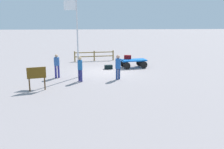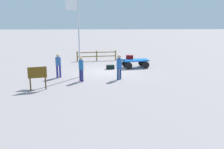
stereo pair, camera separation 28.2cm
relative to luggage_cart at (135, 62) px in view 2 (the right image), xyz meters
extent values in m
plane|color=gray|center=(2.27, 1.45, -0.49)|extent=(120.00, 120.00, 0.00)
cube|color=blue|center=(-0.02, 0.00, 0.15)|extent=(2.27, 1.37, 0.10)
cube|color=blue|center=(0.97, 0.20, 0.15)|extent=(0.26, 0.92, 0.10)
cylinder|color=black|center=(0.61, 0.64, -0.19)|extent=(0.60, 0.23, 0.58)
cylinder|color=black|center=(0.81, -0.35, -0.19)|extent=(0.60, 0.23, 0.58)
cylinder|color=black|center=(-0.85, 0.35, -0.19)|extent=(0.60, 0.23, 0.58)
cylinder|color=black|center=(-0.65, -0.65, -0.19)|extent=(0.60, 0.23, 0.58)
cube|color=maroon|center=(0.44, -0.31, 0.36)|extent=(0.63, 0.36, 0.33)
cube|color=black|center=(2.10, 0.46, -0.32)|extent=(0.68, 0.46, 0.33)
cylinder|color=navy|center=(1.50, 3.82, -0.10)|extent=(0.14, 0.14, 0.77)
cylinder|color=navy|center=(1.67, 3.93, -0.10)|extent=(0.14, 0.14, 0.77)
cylinder|color=#1F56A8|center=(1.58, 3.88, 0.62)|extent=(0.50, 0.50, 0.68)
sphere|color=tan|center=(1.58, 3.88, 1.09)|extent=(0.25, 0.25, 0.25)
cylinder|color=navy|center=(4.05, 4.40, -0.08)|extent=(0.14, 0.14, 0.80)
cylinder|color=navy|center=(4.20, 4.26, -0.08)|extent=(0.14, 0.14, 0.80)
cylinder|color=#1E5C9E|center=(4.13, 4.33, 0.64)|extent=(0.44, 0.44, 0.64)
sphere|color=tan|center=(4.13, 4.33, 1.07)|extent=(0.23, 0.23, 0.23)
cylinder|color=navy|center=(5.73, 3.18, -0.04)|extent=(0.14, 0.14, 0.89)
cylinder|color=navy|center=(5.93, 3.21, -0.04)|extent=(0.14, 0.14, 0.89)
cylinder|color=#2E599E|center=(5.83, 3.20, 0.68)|extent=(0.43, 0.43, 0.56)
sphere|color=tan|center=(5.83, 3.20, 1.08)|extent=(0.22, 0.22, 0.22)
cylinder|color=silver|center=(4.34, 3.06, 2.21)|extent=(0.10, 0.10, 5.39)
cube|color=white|center=(4.79, 3.06, 4.48)|extent=(0.80, 0.05, 0.65)
cylinder|color=#4C3319|center=(6.09, 6.11, -0.12)|extent=(0.08, 0.08, 0.74)
cylinder|color=#4C3319|center=(6.92, 6.34, -0.12)|extent=(0.08, 0.08, 0.74)
cube|color=#5C4011|center=(6.50, 6.23, 0.58)|extent=(1.05, 0.34, 0.65)
cylinder|color=brown|center=(1.49, -3.65, 0.00)|extent=(0.12, 0.12, 0.97)
cylinder|color=brown|center=(3.33, -3.39, 0.00)|extent=(0.12, 0.12, 0.97)
cylinder|color=brown|center=(5.18, -3.13, 0.00)|extent=(0.12, 0.12, 0.97)
cube|color=brown|center=(3.33, -3.39, 0.34)|extent=(3.70, 0.60, 0.08)
cube|color=brown|center=(3.33, -3.39, -0.05)|extent=(3.70, 0.60, 0.08)
camera|label=1|loc=(2.87, 20.48, 3.82)|focal=39.99mm
camera|label=2|loc=(2.59, 20.49, 3.82)|focal=39.99mm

